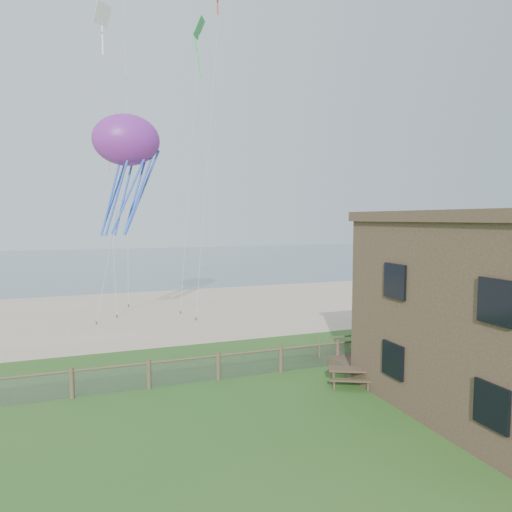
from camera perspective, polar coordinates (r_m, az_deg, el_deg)
The scene contains 9 objects.
ground at distance 15.70m, azimuth 1.54°, elevation -22.26°, with size 160.00×160.00×0.00m, color #2A6121.
sand_beach at distance 36.10m, azimuth -11.48°, elevation -6.77°, with size 72.00×20.00×0.02m, color tan.
ocean at distance 79.50m, azimuth -16.21°, elevation -0.63°, with size 160.00×68.00×0.02m, color slate.
chainlink_fence at distance 20.76m, azimuth -4.73°, elevation -13.76°, with size 36.20×0.20×1.25m, color #493929, non-canonical shape.
motel_deck at distance 26.48m, azimuth 24.76°, elevation -10.77°, with size 15.00×2.00×0.50m, color brown.
picnic_table at distance 20.48m, azimuth 11.58°, elevation -14.61°, with size 1.78×1.35×0.75m, color brown, non-canonical shape.
octopus_kite at distance 29.27m, azimuth -15.81°, elevation 9.90°, with size 3.78×2.67×7.78m, color red, non-canonical shape.
kite_white at distance 31.92m, azimuth -18.64°, elevation 25.68°, with size 1.22×0.70×2.46m, color white, non-canonical shape.
kite_green at distance 32.35m, azimuth -7.10°, elevation 25.00°, with size 1.26×0.70×3.04m, color green, non-canonical shape.
Camera 1 is at (-5.15, -13.01, 7.11)m, focal length 32.00 mm.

